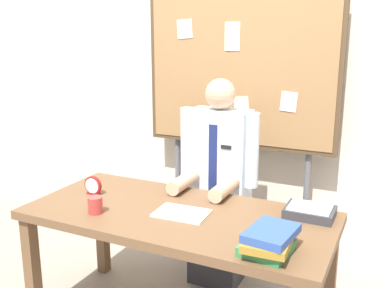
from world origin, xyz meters
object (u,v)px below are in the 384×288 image
Objects in this scene: coffee_mug at (95,205)px; desk at (178,226)px; person at (218,191)px; paper_tray at (310,212)px; bulletin_board at (239,70)px; book_stack at (269,240)px; desk_clock at (93,186)px; open_notebook at (182,213)px.

desk is at bearing 27.84° from coffee_mug.
person is 0.76m from paper_tray.
desk is 1.24m from bulletin_board.
desk is 18.22× the size of coffee_mug.
coffee_mug is (-0.99, 0.03, -0.01)m from book_stack.
desk_clock is at bearing -169.69° from paper_tray.
open_notebook is at bearing -88.00° from bulletin_board.
desk is at bearing -2.20° from desk_clock.
paper_tray is (0.08, 0.50, -0.03)m from book_stack.
open_notebook is at bearing -3.88° from desk_clock.
desk is 14.79× the size of desk_clock.
open_notebook reaches higher than desk.
desk_clock is at bearing 167.42° from book_stack.
coffee_mug is at bearing 178.27° from book_stack.
open_notebook is at bearing 23.82° from coffee_mug.
bulletin_board is at bearing 116.34° from book_stack.
coffee_mug is at bearing -156.50° from paper_tray.
desk_clock is (-0.60, -0.93, -0.66)m from bulletin_board.
person reaches higher than coffee_mug.
open_notebook is (0.03, -0.61, 0.08)m from person.
book_stack is 1.18× the size of paper_tray.
bulletin_board is (-0.00, 0.36, 0.79)m from person.
book_stack is 3.26× the size of coffee_mug.
book_stack is at bearing -12.58° from desk_clock.
paper_tray is (0.64, 0.28, 0.02)m from open_notebook.
desk_clock reaches higher than coffee_mug.
bulletin_board is 1.29m from desk_clock.
bulletin_board is 1.19m from paper_tray.
bulletin_board is (-0.00, 0.95, 0.80)m from desk.
desk is 5.90× the size of open_notebook.
person is at bearing 43.34° from desk_clock.
desk_clock is (-0.60, 0.02, 0.14)m from desk.
bulletin_board is 7.87× the size of paper_tray.
person is 1.03m from book_stack.
bulletin_board is 1.48m from book_stack.
desk_clock reaches higher than desk.
bulletin_board reaches higher than book_stack.
person is 5.47× the size of paper_tray.
paper_tray is at bearing 23.50° from coffee_mug.
bulletin_board is 6.69× the size of book_stack.
coffee_mug is (0.20, -0.24, -0.01)m from desk_clock.
desk_clock reaches higher than paper_tray.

